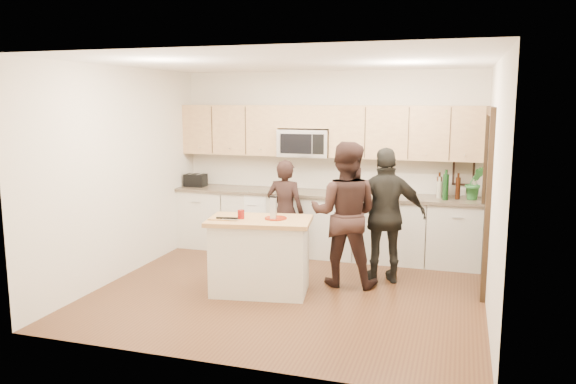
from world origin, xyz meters
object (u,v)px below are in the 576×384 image
(toaster, at_px, (196,180))
(woman_left, at_px, (285,212))
(island, at_px, (260,255))
(woman_right, at_px, (386,216))
(woman_center, at_px, (345,214))

(toaster, xyz_separation_m, woman_left, (1.64, -0.54, -0.30))
(island, bearing_deg, woman_left, 84.99)
(woman_left, distance_m, woman_right, 1.52)
(toaster, height_order, woman_left, woman_left)
(woman_left, xyz_separation_m, woman_center, (0.98, -0.67, 0.16))
(island, bearing_deg, woman_center, 24.98)
(toaster, distance_m, woman_right, 3.25)
(woman_left, bearing_deg, toaster, -17.23)
(toaster, xyz_separation_m, woman_center, (2.62, -1.21, -0.15))
(island, distance_m, toaster, 2.57)
(island, relative_size, woman_center, 0.73)
(woman_center, height_order, woman_right, woman_center)
(toaster, bearing_deg, woman_right, -17.39)
(island, relative_size, woman_right, 0.76)
(island, height_order, toaster, toaster)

